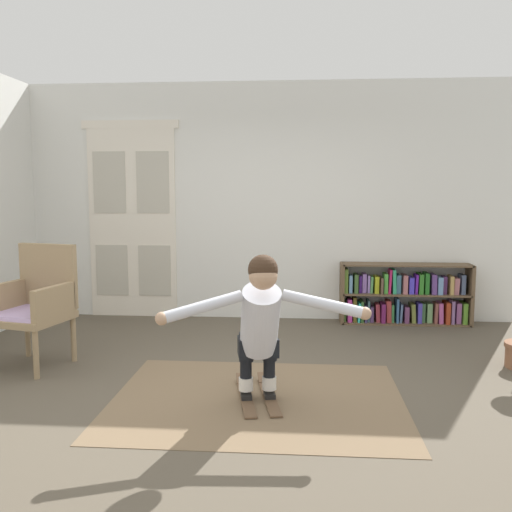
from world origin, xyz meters
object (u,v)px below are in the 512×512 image
(wicker_chair, at_px, (35,302))
(skis_pair, at_px, (257,395))
(person_skier, at_px, (260,318))
(bookshelf, at_px, (404,296))

(wicker_chair, relative_size, skis_pair, 1.31)
(skis_pair, xyz_separation_m, person_skier, (0.04, -0.21, 0.65))
(bookshelf, bearing_deg, person_skier, -119.16)
(wicker_chair, bearing_deg, bookshelf, 27.16)
(bookshelf, xyz_separation_m, skis_pair, (-1.57, -2.54, -0.31))
(bookshelf, bearing_deg, wicker_chair, -152.84)
(skis_pair, bearing_deg, wicker_chair, 162.25)
(skis_pair, distance_m, person_skier, 0.69)
(bookshelf, relative_size, skis_pair, 1.84)
(bookshelf, distance_m, person_skier, 3.16)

